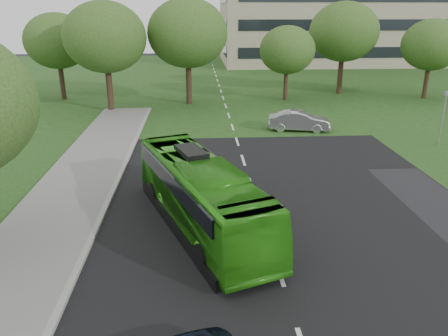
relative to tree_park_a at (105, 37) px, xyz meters
name	(u,v)px	position (x,y,z in m)	size (l,w,h in m)	color
ground	(269,242)	(10.53, -24.58, -6.43)	(160.00, 160.00, 0.00)	black
street_surfaces	(224,113)	(10.15, -1.83, -6.41)	(120.00, 120.00, 0.15)	black
tree_park_a	(105,37)	(0.00, 0.00, 0.00)	(7.14, 7.14, 9.48)	black
tree_park_b	(187,33)	(7.05, 2.77, 0.17)	(7.47, 7.47, 9.79)	black
tree_park_c	(287,50)	(16.77, 4.05, -1.50)	(5.48, 5.48, 7.28)	black
tree_park_d	(344,32)	(23.37, 7.29, 0.04)	(7.23, 7.23, 9.56)	black
tree_park_e	(432,45)	(31.32, 3.94, -1.07)	(5.92, 5.92, 7.89)	black
tree_park_f	(57,41)	(-5.84, 5.85, -0.67)	(6.35, 6.35, 8.47)	black
bus	(201,194)	(7.85, -22.97, -4.97)	(2.46, 10.49, 2.92)	#309818
sedan	(299,121)	(15.48, -7.84, -5.68)	(1.60, 4.58, 1.51)	#B6B6BB
camera_pole	(444,111)	(24.15, -12.18, -4.08)	(0.35, 0.32, 3.65)	gray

